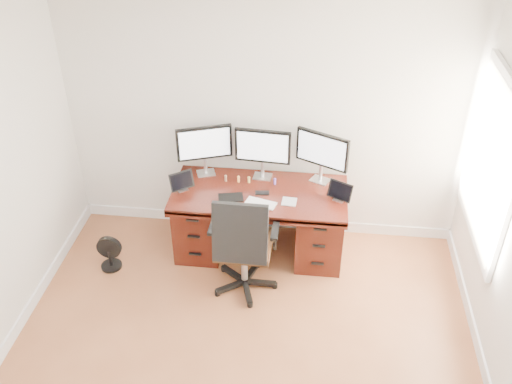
# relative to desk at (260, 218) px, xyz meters

# --- Properties ---
(back_wall) EXTENTS (4.00, 0.10, 2.70)m
(back_wall) POSITION_rel_desk_xyz_m (0.00, 0.42, 0.95)
(back_wall) COLOR silver
(back_wall) RESTS_ON ground
(desk) EXTENTS (1.70, 0.80, 0.75)m
(desk) POSITION_rel_desk_xyz_m (0.00, 0.00, 0.00)
(desk) COLOR #3E130C
(desk) RESTS_ON ground
(office_chair) EXTENTS (0.63, 0.59, 1.11)m
(office_chair) POSITION_rel_desk_xyz_m (-0.08, -0.61, -0.04)
(office_chair) COLOR black
(office_chair) RESTS_ON ground
(floor_fan) EXTENTS (0.24, 0.21, 0.36)m
(floor_fan) POSITION_rel_desk_xyz_m (-1.45, -0.45, -0.23)
(floor_fan) COLOR black
(floor_fan) RESTS_ON ground
(monitor_left) EXTENTS (0.53, 0.22, 0.53)m
(monitor_left) POSITION_rel_desk_xyz_m (-0.58, 0.24, 0.68)
(monitor_left) COLOR silver
(monitor_left) RESTS_ON desk
(monitor_center) EXTENTS (0.55, 0.15, 0.53)m
(monitor_center) POSITION_rel_desk_xyz_m (-0.00, 0.24, 0.68)
(monitor_center) COLOR silver
(monitor_center) RESTS_ON desk
(monitor_right) EXTENTS (0.51, 0.27, 0.53)m
(monitor_right) POSITION_rel_desk_xyz_m (0.58, 0.24, 0.68)
(monitor_right) COLOR silver
(monitor_right) RESTS_ON desk
(tablet_left) EXTENTS (0.23, 0.20, 0.19)m
(tablet_left) POSITION_rel_desk_xyz_m (-0.76, -0.08, 0.43)
(tablet_left) COLOR silver
(tablet_left) RESTS_ON desk
(tablet_right) EXTENTS (0.24, 0.17, 0.19)m
(tablet_right) POSITION_rel_desk_xyz_m (0.77, -0.08, 0.43)
(tablet_right) COLOR silver
(tablet_right) RESTS_ON desk
(keyboard) EXTENTS (0.31, 0.20, 0.01)m
(keyboard) POSITION_rel_desk_xyz_m (0.03, -0.23, 0.36)
(keyboard) COLOR white
(keyboard) RESTS_ON desk
(trackpad) EXTENTS (0.15, 0.15, 0.01)m
(trackpad) POSITION_rel_desk_xyz_m (0.30, -0.17, 0.35)
(trackpad) COLOR #B8BBC0
(trackpad) RESTS_ON desk
(drawing_tablet) EXTENTS (0.26, 0.20, 0.01)m
(drawing_tablet) POSITION_rel_desk_xyz_m (-0.26, -0.17, 0.35)
(drawing_tablet) COLOR black
(drawing_tablet) RESTS_ON desk
(phone) EXTENTS (0.14, 0.08, 0.01)m
(phone) POSITION_rel_desk_xyz_m (0.03, -0.05, 0.35)
(phone) COLOR black
(phone) RESTS_ON desk
(figurine_brown) EXTENTS (0.03, 0.03, 0.07)m
(figurine_brown) POSITION_rel_desk_xyz_m (-0.36, 0.12, 0.39)
(figurine_brown) COLOR #8E6A4B
(figurine_brown) RESTS_ON desk
(figurine_orange) EXTENTS (0.03, 0.03, 0.07)m
(figurine_orange) POSITION_rel_desk_xyz_m (-0.23, 0.12, 0.39)
(figurine_orange) COLOR #FEAA4A
(figurine_orange) RESTS_ON desk
(figurine_yellow) EXTENTS (0.03, 0.03, 0.07)m
(figurine_yellow) POSITION_rel_desk_xyz_m (-0.12, 0.12, 0.39)
(figurine_yellow) COLOR #E2C359
(figurine_yellow) RESTS_ON desk
(figurine_purple) EXTENTS (0.03, 0.03, 0.07)m
(figurine_purple) POSITION_rel_desk_xyz_m (0.14, 0.12, 0.39)
(figurine_purple) COLOR #8357D9
(figurine_purple) RESTS_ON desk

